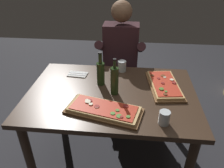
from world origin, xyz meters
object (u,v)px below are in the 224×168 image
at_px(dining_table, 111,102).
at_px(seated_diner, 120,56).
at_px(pizza_rectangular_front, 104,110).
at_px(tumbler_far_side, 122,66).
at_px(tumbler_near_camera, 164,118).
at_px(wine_bottle_dark, 101,73).
at_px(oil_bottle_amber, 115,80).
at_px(diner_chair, 121,71).
at_px(pizza_rectangular_left, 164,85).

xyz_separation_m(dining_table, seated_diner, (0.03, 0.74, 0.10)).
bearing_deg(pizza_rectangular_front, seated_diner, 86.96).
relative_size(tumbler_far_side, seated_diner, 0.08).
distance_m(pizza_rectangular_front, tumbler_near_camera, 0.43).
bearing_deg(wine_bottle_dark, tumbler_near_camera, -43.47).
xyz_separation_m(wine_bottle_dark, seated_diner, (0.13, 0.61, -0.11)).
bearing_deg(tumbler_far_side, oil_bottle_amber, -95.11).
bearing_deg(tumbler_far_side, pizza_rectangular_front, -97.85).
bearing_deg(diner_chair, pizza_rectangular_front, -92.72).
bearing_deg(tumbler_near_camera, wine_bottle_dark, 136.53).
bearing_deg(pizza_rectangular_front, dining_table, 83.99).
distance_m(oil_bottle_amber, tumbler_far_side, 0.41).
relative_size(oil_bottle_amber, tumbler_near_camera, 3.12).
bearing_deg(wine_bottle_dark, diner_chair, 79.81).
relative_size(pizza_rectangular_left, tumbler_far_side, 4.99).
distance_m(dining_table, oil_bottle_amber, 0.22).
xyz_separation_m(oil_bottle_amber, tumbler_far_side, (0.04, 0.40, -0.07)).
relative_size(tumbler_far_side, diner_chair, 0.12).
relative_size(oil_bottle_amber, seated_diner, 0.23).
relative_size(pizza_rectangular_left, seated_diner, 0.39).
distance_m(wine_bottle_dark, tumbler_far_side, 0.32).
height_order(wine_bottle_dark, tumbler_far_side, wine_bottle_dark).
height_order(wine_bottle_dark, oil_bottle_amber, oil_bottle_amber).
xyz_separation_m(pizza_rectangular_left, oil_bottle_amber, (-0.42, -0.14, 0.10)).
bearing_deg(seated_diner, tumbler_near_camera, -71.25).
xyz_separation_m(oil_bottle_amber, tumbler_near_camera, (0.37, -0.34, -0.08)).
xyz_separation_m(pizza_rectangular_left, tumbler_far_side, (-0.38, 0.26, 0.03)).
xyz_separation_m(pizza_rectangular_front, oil_bottle_amber, (0.05, 0.25, 0.10)).
xyz_separation_m(pizza_rectangular_front, pizza_rectangular_left, (0.47, 0.40, -0.00)).
height_order(dining_table, diner_chair, diner_chair).
relative_size(dining_table, diner_chair, 1.61).
height_order(pizza_rectangular_front, pizza_rectangular_left, same).
height_order(wine_bottle_dark, tumbler_near_camera, wine_bottle_dark).
relative_size(dining_table, pizza_rectangular_front, 2.35).
bearing_deg(diner_chair, dining_table, -91.69).
height_order(dining_table, oil_bottle_amber, oil_bottle_amber).
distance_m(wine_bottle_dark, tumbler_near_camera, 0.69).
bearing_deg(pizza_rectangular_left, pizza_rectangular_front, -140.04).
distance_m(oil_bottle_amber, tumbler_near_camera, 0.50).
xyz_separation_m(wine_bottle_dark, oil_bottle_amber, (0.13, -0.14, 0.01)).
bearing_deg(dining_table, pizza_rectangular_left, 16.31).
distance_m(wine_bottle_dark, seated_diner, 0.63).
distance_m(oil_bottle_amber, diner_chair, 0.95).
bearing_deg(pizza_rectangular_front, tumbler_near_camera, -11.20).
relative_size(pizza_rectangular_front, pizza_rectangular_left, 1.14).
xyz_separation_m(pizza_rectangular_left, wine_bottle_dark, (-0.55, -0.01, 0.09)).
bearing_deg(seated_diner, pizza_rectangular_left, -55.29).
bearing_deg(oil_bottle_amber, seated_diner, 90.09).
relative_size(oil_bottle_amber, diner_chair, 0.36).
bearing_deg(oil_bottle_amber, pizza_rectangular_front, -102.13).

